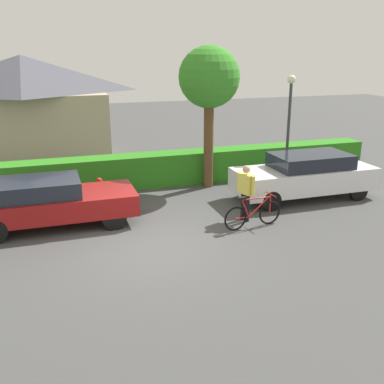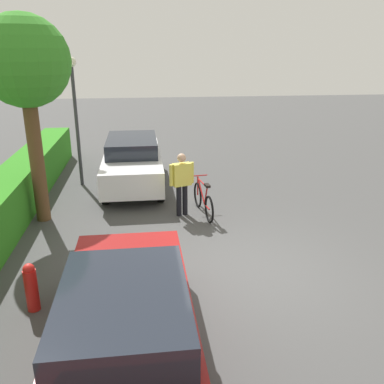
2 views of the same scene
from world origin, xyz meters
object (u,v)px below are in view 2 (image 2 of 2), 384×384
Objects in this scene: fire_hydrant at (31,287)px; parked_car_near at (126,321)px; parked_car_far at (133,161)px; street_lamp at (75,103)px; bicycle at (203,200)px; tree_kerbside at (25,65)px; person_rider at (182,180)px.

parked_car_near is at bearing -133.83° from fire_hydrant.
street_lamp is (0.20, 1.56, 1.69)m from parked_car_far.
bicycle is 4.87m from fire_hydrant.
bicycle is at bearing -92.30° from tree_kerbside.
bicycle is (-2.63, -1.75, -0.39)m from parked_car_far.
person_rider reaches higher than fire_hydrant.
bicycle is 5.05m from tree_kerbside.
parked_car_far is at bearing 0.00° from parked_car_near.
parked_car_far reaches higher than parked_car_near.
person_rider reaches higher than bicycle.
parked_car_far is at bearing -97.37° from street_lamp.
parked_car_near is 2.73× the size of person_rider.
street_lamp is 0.80× the size of tree_kerbside.
fire_hydrant is (-3.61, 3.26, 0.04)m from bicycle.
fire_hydrant is at bearing 142.98° from person_rider.
street_lamp reaches higher than parked_car_far.
tree_kerbside is (-2.47, 2.14, 2.83)m from parked_car_far.
bicycle is 4.83m from street_lamp.
person_rider is at bearing -92.44° from tree_kerbside.
person_rider is at bearing -154.95° from parked_car_far.
parked_car_far is 3.18m from bicycle.
parked_car_near is 5.29× the size of fire_hydrant.
bicycle is 0.46× the size of street_lamp.
street_lamp is at bearing -12.16° from tree_kerbside.
parked_car_far is (7.69, 0.00, 0.05)m from parked_car_near.
bicycle is at bearing -19.06° from parked_car_near.
parked_car_near is 6.34m from tree_kerbside.
street_lamp is at bearing 11.20° from parked_car_near.
bicycle is at bearing -91.40° from person_rider.
parked_car_far is at bearing -40.89° from tree_kerbside.
person_rider is at bearing -37.02° from fire_hydrant.
tree_kerbside is (0.14, 3.36, 2.68)m from person_rider.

